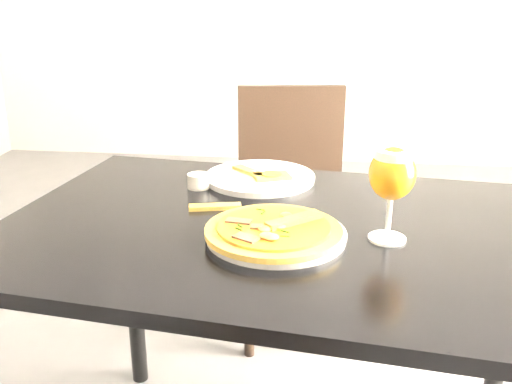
# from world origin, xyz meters

# --- Properties ---
(dining_table) EXTENTS (1.29, 0.94, 0.75)m
(dining_table) POSITION_xyz_m (-0.07, -0.06, 0.66)
(dining_table) COLOR black
(dining_table) RESTS_ON ground
(chair_far) EXTENTS (0.47, 0.47, 0.89)m
(chair_far) POSITION_xyz_m (-0.10, 0.77, 0.49)
(chair_far) COLOR black
(chair_far) RESTS_ON ground
(plate_main) EXTENTS (0.34, 0.34, 0.01)m
(plate_main) POSITION_xyz_m (-0.08, -0.14, 0.76)
(plate_main) COLOR silver
(plate_main) RESTS_ON dining_table
(pizza) EXTENTS (0.27, 0.27, 0.03)m
(pizza) POSITION_xyz_m (-0.09, -0.15, 0.77)
(pizza) COLOR olive
(pizza) RESTS_ON plate_main
(plate_second) EXTENTS (0.30, 0.30, 0.02)m
(plate_second) POSITION_xyz_m (-0.16, 0.22, 0.76)
(plate_second) COLOR silver
(plate_second) RESTS_ON dining_table
(crust_scraps) EXTENTS (0.17, 0.13, 0.01)m
(crust_scraps) POSITION_xyz_m (-0.14, 0.21, 0.77)
(crust_scraps) COLOR olive
(crust_scraps) RESTS_ON plate_second
(loose_crust) EXTENTS (0.12, 0.05, 0.01)m
(loose_crust) POSITION_xyz_m (-0.23, 0.01, 0.75)
(loose_crust) COLOR olive
(loose_crust) RESTS_ON dining_table
(sauce_cup) EXTENTS (0.06, 0.06, 0.04)m
(sauce_cup) POSITION_xyz_m (-0.30, 0.14, 0.77)
(sauce_cup) COLOR #B3AEA1
(sauce_cup) RESTS_ON dining_table
(beer_glass) EXTENTS (0.09, 0.09, 0.19)m
(beer_glass) POSITION_xyz_m (0.14, -0.12, 0.89)
(beer_glass) COLOR silver
(beer_glass) RESTS_ON dining_table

